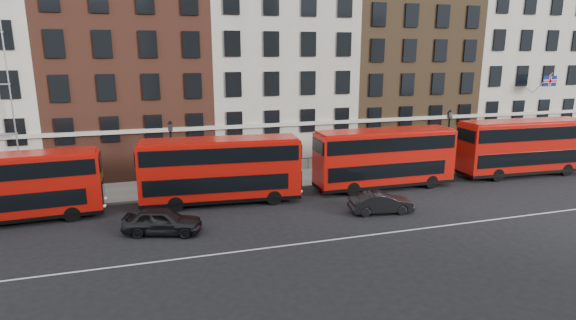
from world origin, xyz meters
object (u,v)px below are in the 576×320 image
object	(u,v)px
bus_a	(11,186)
bus_b	(220,169)
traffic_light	(562,139)
car_rear	(163,221)
bus_d	(522,146)
bus_c	(384,157)
car_front	(381,203)

from	to	relation	value
bus_a	bus_b	xyz separation A→B (m)	(12.62, 0.00, 0.14)
traffic_light	car_rear	bearing A→B (deg)	-169.83
bus_d	bus_a	bearing A→B (deg)	-177.61
bus_d	car_rear	xyz separation A→B (m)	(-29.37, -4.42, -1.77)
bus_c	car_front	bearing A→B (deg)	-119.39
bus_a	car_rear	size ratio (longest dim) A/B	2.32
car_front	bus_b	bearing A→B (deg)	70.37
bus_c	car_front	size ratio (longest dim) A/B	2.63
bus_b	car_rear	xyz separation A→B (m)	(-4.01, -4.42, -1.67)
bus_a	bus_b	world-z (taller)	bus_b
bus_d	car_front	distance (m)	16.58
bus_a	traffic_light	size ratio (longest dim) A/B	3.13
car_front	bus_d	bearing A→B (deg)	-65.10
bus_a	bus_c	size ratio (longest dim) A/B	0.95
bus_d	traffic_light	xyz separation A→B (m)	(6.43, 1.99, -0.08)
bus_a	bus_c	distance (m)	25.05
bus_b	car_front	bearing A→B (deg)	-22.30
bus_c	traffic_light	world-z (taller)	bus_c
car_rear	traffic_light	size ratio (longest dim) A/B	1.35
car_front	traffic_light	size ratio (longest dim) A/B	1.26
bus_d	traffic_light	world-z (taller)	bus_d
bus_b	car_front	size ratio (longest dim) A/B	2.66
bus_d	car_rear	size ratio (longest dim) A/B	2.55
bus_b	car_rear	size ratio (longest dim) A/B	2.47
bus_c	car_front	world-z (taller)	bus_c
bus_a	bus_d	xyz separation A→B (m)	(37.97, 0.00, 0.24)
bus_a	bus_d	world-z (taller)	bus_d
bus_c	car_rear	distance (m)	17.11
bus_b	car_front	xyz separation A→B (m)	(9.63, -4.93, -1.75)
bus_c	car_front	distance (m)	5.93
bus_b	bus_d	distance (m)	25.35
bus_b	bus_c	xyz separation A→B (m)	(12.43, -0.00, 0.01)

